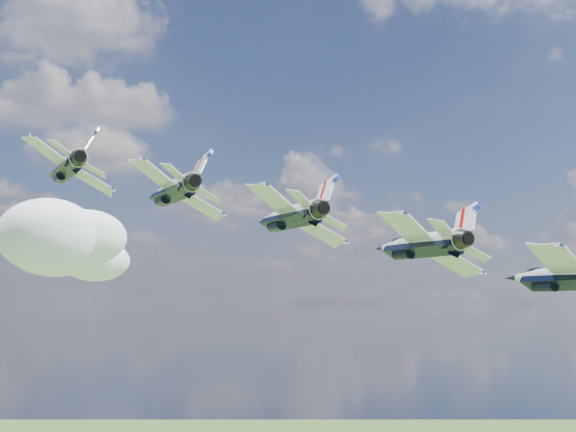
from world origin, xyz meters
name	(u,v)px	position (x,y,z in m)	size (l,w,h in m)	color
cloud_far	(61,246)	(4.38, 237.55, 164.81)	(57.92, 45.51, 22.75)	white
jet_0	(67,168)	(-23.54, 32.29, 159.31)	(10.39, 15.39, 4.60)	white
jet_1	(172,191)	(-14.09, 23.90, 156.24)	(10.39, 15.39, 4.60)	white
jet_2	(288,216)	(-4.65, 15.50, 153.16)	(10.39, 15.39, 4.60)	white
jet_3	(417,244)	(4.80, 7.10, 150.09)	(10.39, 15.39, 4.60)	white
jet_4	(562,276)	(14.24, -1.30, 147.01)	(10.39, 15.39, 4.60)	white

